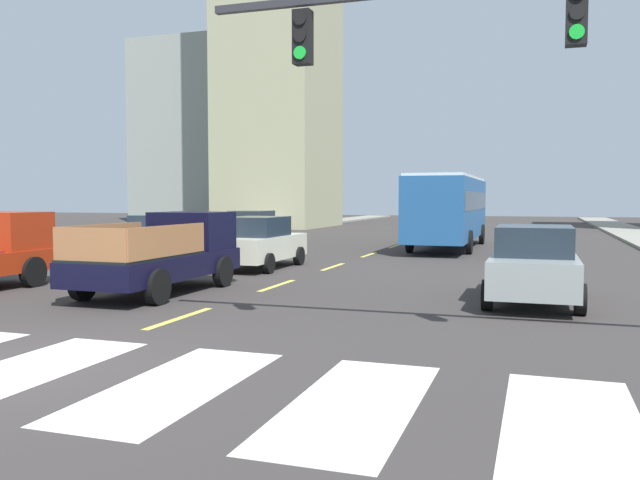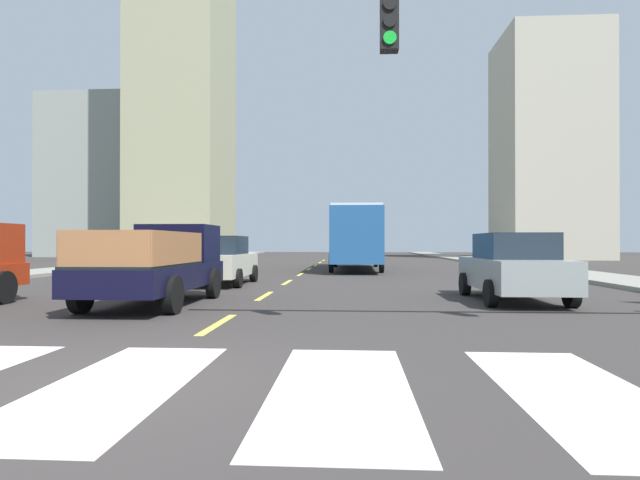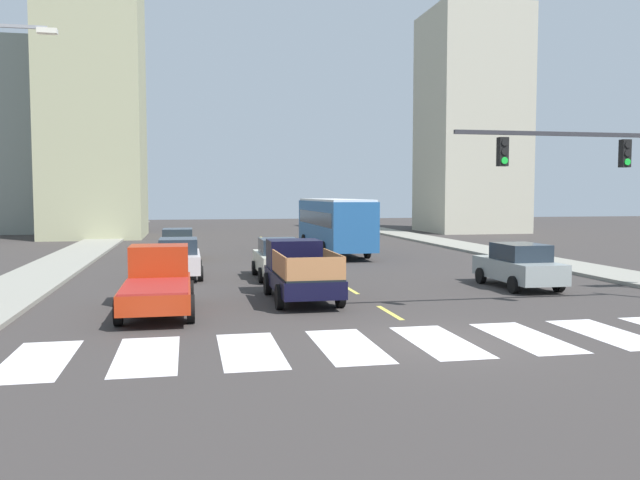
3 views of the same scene
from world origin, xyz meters
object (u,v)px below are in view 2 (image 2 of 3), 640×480
(sedan_far, at_px, (513,267))
(sedan_near_left, at_px, (184,254))
(city_bus, at_px, (356,234))
(sedan_mid, at_px, (118,259))
(pickup_stakebed, at_px, (162,265))
(sedan_near_right, at_px, (221,260))

(sedan_far, bearing_deg, sedan_near_left, 132.39)
(city_bus, xyz_separation_m, sedan_mid, (-9.07, -9.71, -1.09))
(pickup_stakebed, relative_size, sedan_far, 1.18)
(pickup_stakebed, height_order, sedan_far, pickup_stakebed)
(sedan_near_left, relative_size, sedan_far, 1.00)
(sedan_near_left, bearing_deg, sedan_far, -47.49)
(pickup_stakebed, xyz_separation_m, city_bus, (4.89, 16.30, 1.02))
(city_bus, bearing_deg, sedan_near_left, -169.02)
(city_bus, height_order, sedan_near_right, city_bus)
(sedan_mid, relative_size, sedan_near_right, 1.00)
(city_bus, relative_size, sedan_mid, 2.45)
(sedan_mid, height_order, sedan_near_right, same)
(sedan_mid, xyz_separation_m, sedan_far, (12.93, -5.66, 0.00))
(sedan_near_left, height_order, sedan_near_right, same)
(sedan_far, bearing_deg, sedan_near_right, 150.87)
(pickup_stakebed, bearing_deg, sedan_mid, 119.74)
(pickup_stakebed, xyz_separation_m, sedan_near_right, (0.04, 5.57, -0.08))
(city_bus, relative_size, sedan_far, 2.45)
(pickup_stakebed, bearing_deg, sedan_near_right, 86.89)
(city_bus, height_order, sedan_far, city_bus)
(sedan_far, bearing_deg, city_bus, 103.03)
(city_bus, bearing_deg, sedan_far, -74.50)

